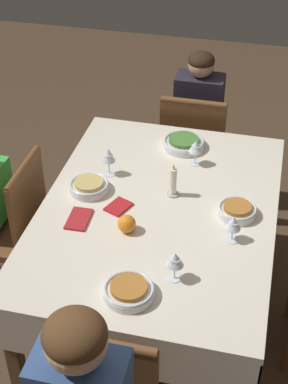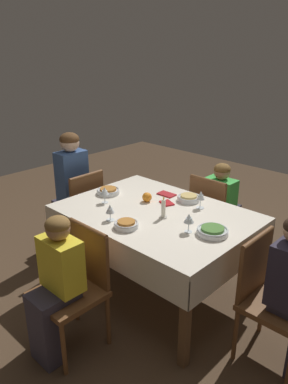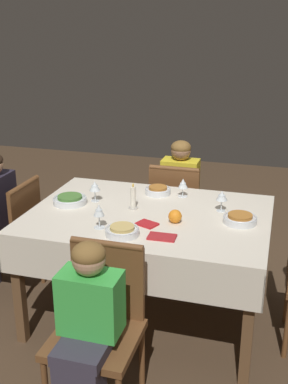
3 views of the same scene
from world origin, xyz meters
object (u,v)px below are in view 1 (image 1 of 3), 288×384
object	(u,v)px
wine_glass_north	(233,224)
wine_glass_east	(175,260)
wine_glass_south	(109,156)
orange_fruit	(127,224)
chair_south	(9,223)
bowl_south	(89,186)
wine_glass_west	(196,147)
bowl_east	(129,291)
person_child_dark	(199,119)
candle_centerpiece	(173,183)
bowl_north	(237,210)
napkin_red_folded	(79,219)
bowl_west	(184,143)
napkin_spare_side	(118,207)
chair_west	(194,145)
dining_table	(158,221)

from	to	relation	value
wine_glass_north	wine_glass_east	bearing A→B (deg)	-34.16
wine_glass_south	orange_fruit	bearing A→B (deg)	26.05
chair_south	bowl_south	bearing A→B (deg)	93.58
chair_south	wine_glass_west	xyz separation A→B (m)	(-0.39, 0.93, 0.38)
bowl_east	orange_fruit	distance (m)	0.40
person_child_dark	candle_centerpiece	world-z (taller)	person_child_dark
bowl_north	napkin_red_folded	bearing A→B (deg)	-73.48
bowl_south	bowl_west	xyz separation A→B (m)	(-0.51, 0.39, -0.00)
chair_south	wine_glass_south	size ratio (longest dim) A/B	5.84
wine_glass_west	napkin_spare_side	bearing A→B (deg)	-32.78
chair_west	orange_fruit	size ratio (longest dim) A/B	10.65
orange_fruit	napkin_red_folded	bearing A→B (deg)	-95.31
bowl_north	wine_glass_west	bearing A→B (deg)	-145.06
dining_table	napkin_spare_side	world-z (taller)	napkin_spare_side
person_child_dark	bowl_west	distance (m)	0.67
dining_table	wine_glass_east	size ratio (longest dim) A/B	10.87
chair_south	napkin_spare_side	world-z (taller)	chair_south
person_child_dark	wine_glass_north	size ratio (longest dim) A/B	8.24
candle_centerpiece	orange_fruit	bearing A→B (deg)	-25.28
bowl_east	dining_table	bearing A→B (deg)	-179.35
bowl_east	bowl_south	distance (m)	0.74
wine_glass_east	chair_west	bearing A→B (deg)	-174.12
chair_south	orange_fruit	bearing A→B (deg)	72.64
wine_glass_east	candle_centerpiece	bearing A→B (deg)	-168.12
wine_glass_east	bowl_west	world-z (taller)	wine_glass_east
orange_fruit	napkin_red_folded	distance (m)	0.24
wine_glass_north	chair_west	bearing A→B (deg)	-163.28
chair_south	napkin_spare_side	size ratio (longest dim) A/B	6.02
wine_glass_east	bowl_east	bearing A→B (deg)	-49.22
chair_west	person_child_dark	distance (m)	0.19
wine_glass_north	napkin_red_folded	size ratio (longest dim) A/B	0.81
dining_table	wine_glass_west	world-z (taller)	wine_glass_west
wine_glass_west	dining_table	bearing A→B (deg)	-14.53
candle_centerpiece	napkin_spare_side	distance (m)	0.29
person_child_dark	wine_glass_east	distance (m)	1.68
dining_table	candle_centerpiece	world-z (taller)	candle_centerpiece
bowl_north	bowl_west	world-z (taller)	same
person_child_dark	chair_south	bearing A→B (deg)	54.46
candle_centerpiece	person_child_dark	bearing A→B (deg)	-178.21
chair_south	orange_fruit	world-z (taller)	chair_south
bowl_east	wine_glass_south	world-z (taller)	wine_glass_south
bowl_north	wine_glass_north	xyz separation A→B (m)	(0.18, -0.00, 0.06)
napkin_red_folded	napkin_spare_side	xyz separation A→B (m)	(-0.13, 0.16, 0.00)
bowl_east	orange_fruit	xyz separation A→B (m)	(-0.38, -0.11, 0.01)
chair_south	bowl_east	world-z (taller)	chair_south
bowl_east	candle_centerpiece	distance (m)	0.70
wine_glass_south	napkin_spare_side	xyz separation A→B (m)	(0.26, 0.12, -0.10)
dining_table	bowl_west	world-z (taller)	bowl_west
bowl_west	napkin_spare_side	world-z (taller)	bowl_west
orange_fruit	napkin_spare_side	xyz separation A→B (m)	(-0.16, -0.08, -0.04)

